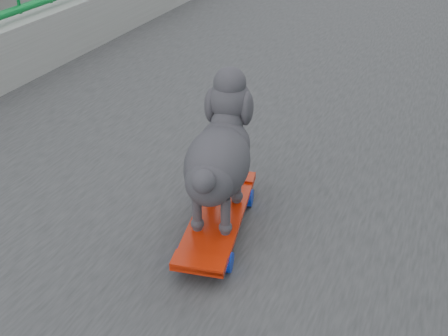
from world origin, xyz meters
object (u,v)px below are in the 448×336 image
poodle (219,154)px  car_2 (133,39)px  skateboard (218,219)px  car_0 (139,174)px

poodle → car_2: 23.38m
skateboard → car_2: size_ratio=0.11×
poodle → car_0: bearing=115.0°
poodle → skateboard: bearing=-90.0°
skateboard → car_0: (-6.17, 8.61, -6.32)m
car_0 → car_2: size_ratio=0.87×
poodle → car_2: (-12.57, 18.57, -6.60)m
car_2 → poodle: bearing=124.1°
car_2 → skateboard: bearing=124.1°
skateboard → car_0: 12.34m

